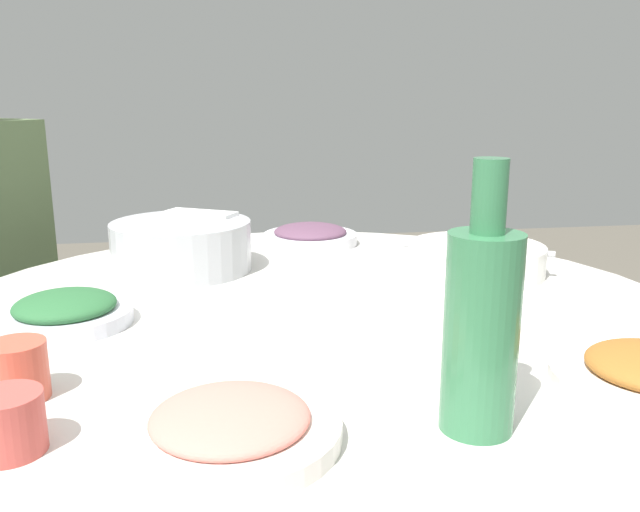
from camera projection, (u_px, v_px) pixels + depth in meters
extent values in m
cylinder|color=#99999E|center=(311.00, 511.00, 1.17)|extent=(0.15, 0.15, 0.67)
cylinder|color=silver|center=(311.00, 321.00, 1.08)|extent=(1.27, 1.27, 0.04)
cylinder|color=#B2B5BA|center=(182.00, 246.00, 1.31)|extent=(0.28, 0.28, 0.10)
ellipsoid|color=white|center=(182.00, 244.00, 1.31)|extent=(0.23, 0.23, 0.11)
cube|color=white|center=(200.00, 213.00, 1.37)|extent=(0.16, 0.12, 0.01)
cylinder|color=white|center=(476.00, 259.00, 1.30)|extent=(0.27, 0.27, 0.06)
cylinder|color=black|center=(476.00, 261.00, 1.30)|extent=(0.23, 0.23, 0.04)
cylinder|color=silver|center=(476.00, 249.00, 1.29)|extent=(0.27, 0.14, 0.01)
cylinder|color=silver|center=(231.00, 432.00, 0.67)|extent=(0.23, 0.23, 0.02)
ellipsoid|color=#E47A6C|center=(230.00, 417.00, 0.67)|extent=(0.16, 0.16, 0.03)
cylinder|color=silver|center=(66.00, 317.00, 1.01)|extent=(0.20, 0.20, 0.02)
ellipsoid|color=#285F33|center=(65.00, 305.00, 1.01)|extent=(0.15, 0.15, 0.04)
cylinder|color=silver|center=(310.00, 239.00, 1.55)|extent=(0.22, 0.22, 0.03)
ellipsoid|color=#5B3B50|center=(310.00, 232.00, 1.55)|extent=(0.17, 0.17, 0.03)
cylinder|color=#37794D|center=(481.00, 334.00, 0.68)|extent=(0.08, 0.08, 0.21)
cylinder|color=#37794D|center=(489.00, 196.00, 0.64)|extent=(0.03, 0.03, 0.07)
cylinder|color=#BD4841|center=(8.00, 423.00, 0.65)|extent=(0.07, 0.07, 0.06)
cylinder|color=#CD503C|center=(18.00, 371.00, 0.76)|extent=(0.07, 0.07, 0.07)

